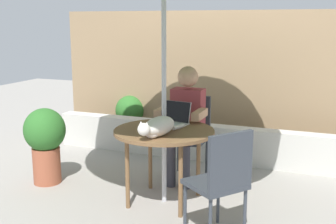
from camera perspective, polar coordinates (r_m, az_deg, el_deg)
name	(u,v)px	position (r m, az deg, el deg)	size (l,w,h in m)	color
ground_plane	(164,201)	(4.21, -0.51, -11.83)	(14.00, 14.00, 0.00)	gray
fence_back	(218,81)	(5.76, 6.76, 4.15)	(4.56, 0.08, 1.85)	#937756
planter_wall_low	(205,142)	(5.37, 5.03, -4.03)	(4.11, 0.20, 0.45)	beige
patio_table	(164,137)	(4.00, -0.53, -3.30)	(0.94, 0.94, 0.71)	brown
chair_occupied	(190,129)	(4.72, 2.98, -2.34)	(0.40, 0.40, 0.90)	#33383F
chair_empty	(222,177)	(3.35, 7.24, -8.56)	(0.56, 0.56, 0.90)	#33383F
person_seated	(186,117)	(4.54, 2.37, -0.74)	(0.48, 0.48, 1.24)	maroon
laptop	(174,118)	(4.20, 0.77, -0.74)	(0.33, 0.29, 0.21)	silver
cat	(158,127)	(3.74, -1.40, -2.02)	(0.27, 0.64, 0.17)	silver
potted_plant_near_fence	(130,116)	(6.27, -5.09, -0.56)	(0.43, 0.43, 0.65)	#33383D
potted_plant_by_chair	(45,140)	(4.70, -16.07, -3.56)	(0.44, 0.44, 0.82)	#9E5138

